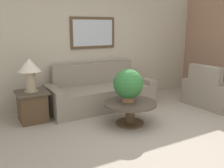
{
  "coord_description": "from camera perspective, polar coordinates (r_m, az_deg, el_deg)",
  "views": [
    {
      "loc": [
        -2.51,
        -2.58,
        1.76
      ],
      "look_at": [
        -0.11,
        1.64,
        0.62
      ],
      "focal_mm": 40.0,
      "sensor_mm": 36.0,
      "label": 1
    }
  ],
  "objects": [
    {
      "name": "ground_plane",
      "position": [
        4.01,
        13.43,
        -13.18
      ],
      "size": [
        20.0,
        20.0,
        0.0
      ],
      "primitive_type": "plane",
      "color": "gray"
    },
    {
      "name": "potted_plant_on_table",
      "position": [
        4.46,
        3.73,
        -0.12
      ],
      "size": [
        0.54,
        0.54,
        0.6
      ],
      "color": "#9E6B42",
      "rests_on": "coffee_table"
    },
    {
      "name": "armchair",
      "position": [
        6.04,
        22.27,
        -1.81
      ],
      "size": [
        1.01,
        1.16,
        0.94
      ],
      "rotation": [
        0.0,
        0.0,
        1.61
      ],
      "color": "gray",
      "rests_on": "ground_plane"
    },
    {
      "name": "couch_main",
      "position": [
        5.48,
        -2.65,
        -2.21
      ],
      "size": [
        2.29,
        0.92,
        0.94
      ],
      "color": "gray",
      "rests_on": "ground_plane"
    },
    {
      "name": "side_table",
      "position": [
        4.9,
        -17.73,
        -4.83
      ],
      "size": [
        0.56,
        0.56,
        0.57
      ],
      "color": "#4C3823",
      "rests_on": "ground_plane"
    },
    {
      "name": "coffee_table",
      "position": [
        4.55,
        4.17,
        -5.51
      ],
      "size": [
        0.95,
        0.95,
        0.41
      ],
      "color": "#4C3823",
      "rests_on": "ground_plane"
    },
    {
      "name": "wall_back",
      "position": [
        5.82,
        -4.01,
        8.72
      ],
      "size": [
        7.68,
        0.09,
        2.6
      ],
      "color": "#B2A893",
      "rests_on": "ground_plane"
    },
    {
      "name": "table_lamp",
      "position": [
        4.74,
        -18.32,
        3.27
      ],
      "size": [
        0.41,
        0.41,
        0.62
      ],
      "color": "tan",
      "rests_on": "side_table"
    }
  ]
}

